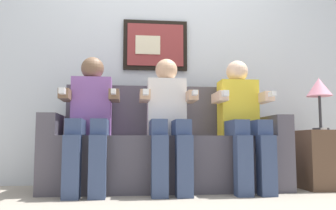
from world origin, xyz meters
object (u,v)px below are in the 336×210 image
person_in_middle (168,117)px  couch (166,152)px  spare_remote_on_table (321,129)px  person_on_right (242,117)px  side_table_right (323,159)px  person_on_left (90,116)px  table_lamp (319,90)px

person_in_middle → couch: bearing=90.0°
couch → person_in_middle: size_ratio=1.80×
spare_remote_on_table → person_on_right: bearing=-178.1°
person_in_middle → side_table_right: size_ratio=2.22×
person_in_middle → spare_remote_on_table: 1.33m
couch → person_on_left: bearing=-165.0°
person_in_middle → spare_remote_on_table: size_ratio=8.54×
person_on_right → side_table_right: bearing=4.8°
person_on_right → spare_remote_on_table: (0.70, 0.02, -0.10)m
person_on_right → side_table_right: person_on_right is taller
couch → side_table_right: couch is taller
person_in_middle → side_table_right: 1.40m
person_on_left → table_lamp: size_ratio=2.41×
couch → person_on_right: (0.62, -0.17, 0.29)m
person_in_middle → spare_remote_on_table: person_in_middle is taller
side_table_right → couch: bearing=175.5°
couch → table_lamp: 1.45m
couch → side_table_right: 1.36m
couch → spare_remote_on_table: (1.32, -0.14, 0.20)m
side_table_right → spare_remote_on_table: bearing=-125.4°
table_lamp → spare_remote_on_table: size_ratio=3.54×
couch → table_lamp: bearing=-4.7°
person_on_left → side_table_right: 2.01m
couch → side_table_right: size_ratio=4.01×
person_in_middle → person_on_left: bearing=180.0°
person_on_right → table_lamp: bearing=4.6°
couch → spare_remote_on_table: size_ratio=15.41×
couch → spare_remote_on_table: bearing=-6.2°
spare_remote_on_table → person_on_left: bearing=-179.3°
person_on_right → spare_remote_on_table: 0.71m
person_on_left → person_on_right: same height
person_on_left → spare_remote_on_table: 1.95m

